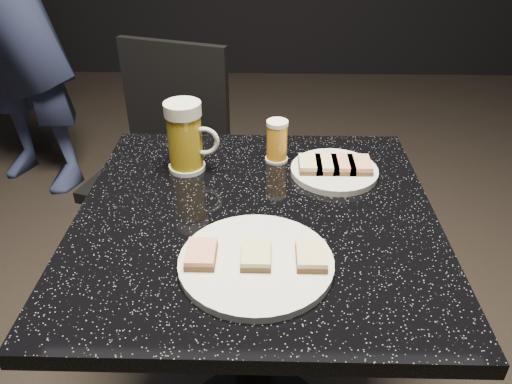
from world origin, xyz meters
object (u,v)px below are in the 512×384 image
(table, at_px, (256,303))
(beer_tumbler, at_px, (277,141))
(plate_small, at_px, (334,171))
(chair, at_px, (165,157))
(plate_large, at_px, (256,263))
(beer_mug, at_px, (186,137))

(table, distance_m, beer_tumbler, 0.37)
(plate_small, xyz_separation_m, table, (-0.17, -0.16, -0.25))
(chair, bearing_deg, table, -64.66)
(plate_small, relative_size, beer_tumbler, 1.95)
(plate_large, height_order, plate_small, same)
(plate_large, xyz_separation_m, beer_tumbler, (0.04, 0.37, 0.04))
(plate_large, height_order, table, plate_large)
(table, height_order, beer_mug, beer_mug)
(beer_mug, height_order, beer_tumbler, beer_mug)
(plate_small, bearing_deg, chair, 132.98)
(plate_small, relative_size, chair, 0.22)
(beer_tumbler, bearing_deg, plate_small, -25.55)
(plate_large, distance_m, table, 0.29)
(plate_large, bearing_deg, beer_mug, 116.10)
(plate_small, xyz_separation_m, beer_mug, (-0.33, 0.01, 0.07))
(chair, bearing_deg, beer_mug, -71.77)
(plate_small, distance_m, beer_mug, 0.33)
(plate_small, height_order, beer_mug, beer_mug)
(table, distance_m, chair, 0.76)
(beer_tumbler, distance_m, chair, 0.67)
(beer_mug, relative_size, chair, 0.18)
(plate_small, bearing_deg, table, -136.86)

